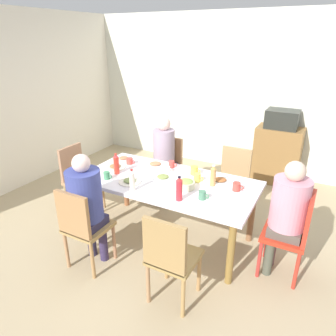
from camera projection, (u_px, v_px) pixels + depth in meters
name	position (u px, v px, depth m)	size (l,w,h in m)	color
ground_plane	(168.00, 236.00, 3.69)	(6.46, 6.46, 0.00)	tan
wall_back	(238.00, 95.00, 5.21)	(5.62, 0.12, 2.60)	silver
dining_table	(168.00, 187.00, 3.44)	(1.94, 0.97, 0.74)	white
chair_0	(294.00, 231.00, 2.91)	(0.40, 0.40, 0.90)	red
person_0	(288.00, 209.00, 2.86)	(0.34, 0.34, 1.21)	#4F5344
chair_1	(78.00, 175.00, 4.08)	(0.40, 0.40, 0.90)	#A77E58
chair_2	(170.00, 256.00, 2.58)	(0.40, 0.40, 0.90)	#A38348
chair_3	(82.00, 225.00, 3.01)	(0.40, 0.40, 0.90)	#A9864E
person_3	(86.00, 201.00, 2.99)	(0.33, 0.33, 1.22)	#332E49
chair_4	(233.00, 179.00, 3.98)	(0.40, 0.40, 0.90)	#AB7A57
chair_5	(167.00, 165.00, 4.41)	(0.40, 0.40, 0.90)	tan
person_5	(164.00, 153.00, 4.25)	(0.30, 0.30, 1.23)	#292D44
plate_0	(163.00, 178.00, 3.44)	(0.24, 0.24, 0.04)	white
plate_1	(115.00, 167.00, 3.72)	(0.24, 0.24, 0.04)	silver
plate_2	(220.00, 181.00, 3.37)	(0.24, 0.24, 0.04)	white
plate_3	(130.00, 181.00, 3.35)	(0.24, 0.24, 0.04)	silver
plate_4	(155.00, 165.00, 3.79)	(0.25, 0.25, 0.04)	white
plate_5	(124.00, 159.00, 3.97)	(0.21, 0.21, 0.04)	white
bowl_0	(186.00, 184.00, 3.22)	(0.19, 0.19, 0.09)	beige
cup_0	(167.00, 170.00, 3.59)	(0.12, 0.09, 0.07)	white
cup_1	(237.00, 187.00, 3.16)	(0.12, 0.08, 0.09)	#C84338
cup_2	(107.00, 175.00, 3.42)	(0.11, 0.07, 0.09)	#478F61
cup_3	(197.00, 178.00, 3.36)	(0.11, 0.08, 0.09)	#DCCA54
cup_4	(194.00, 170.00, 3.54)	(0.12, 0.09, 0.10)	#DCCD4A
cup_5	(202.00, 195.00, 3.00)	(0.11, 0.07, 0.09)	#4C8364
cup_6	(172.00, 164.00, 3.73)	(0.11, 0.07, 0.08)	#CF4740
cup_7	(130.00, 161.00, 3.83)	(0.12, 0.08, 0.08)	#D34B41
bottle_0	(116.00, 164.00, 3.53)	(0.06, 0.06, 0.25)	red
bottle_1	(179.00, 189.00, 2.95)	(0.06, 0.06, 0.25)	red
bottle_2	(213.00, 176.00, 3.25)	(0.06, 0.06, 0.24)	tan
bottle_3	(132.00, 181.00, 3.14)	(0.06, 0.06, 0.24)	silver
side_cabinet	(277.00, 155.00, 4.95)	(0.70, 0.44, 0.90)	olive
microwave	(282.00, 119.00, 4.72)	(0.48, 0.36, 0.28)	#2A2D28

